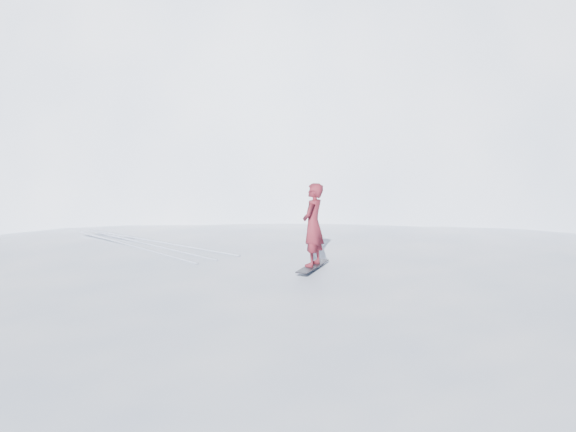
% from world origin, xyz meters
% --- Properties ---
extents(ground, '(400.00, 400.00, 0.00)m').
position_xyz_m(ground, '(0.00, 0.00, 0.00)').
color(ground, white).
rests_on(ground, ground).
extents(near_ridge, '(36.00, 28.00, 4.80)m').
position_xyz_m(near_ridge, '(1.00, 3.00, 0.00)').
color(near_ridge, white).
rests_on(near_ridge, ground).
extents(summit_peak, '(60.00, 56.00, 56.00)m').
position_xyz_m(summit_peak, '(22.00, 26.00, 0.00)').
color(summit_peak, white).
rests_on(summit_peak, ground).
extents(peak_shoulder, '(28.00, 24.00, 18.00)m').
position_xyz_m(peak_shoulder, '(10.00, 20.00, 0.00)').
color(peak_shoulder, white).
rests_on(peak_shoulder, ground).
extents(wind_bumps, '(16.00, 14.40, 1.00)m').
position_xyz_m(wind_bumps, '(-0.56, 2.12, 0.00)').
color(wind_bumps, white).
rests_on(wind_bumps, ground).
extents(snowboard, '(1.46, 1.00, 0.03)m').
position_xyz_m(snowboard, '(0.16, -0.68, 2.41)').
color(snowboard, black).
rests_on(snowboard, near_ridge).
extents(snowboarder, '(0.87, 0.77, 1.99)m').
position_xyz_m(snowboarder, '(0.16, -0.68, 3.42)').
color(snowboarder, maroon).
rests_on(snowboarder, snowboard).
extents(board_tracks, '(2.22, 5.95, 0.04)m').
position_xyz_m(board_tracks, '(-1.93, 4.22, 2.42)').
color(board_tracks, silver).
rests_on(board_tracks, ground).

